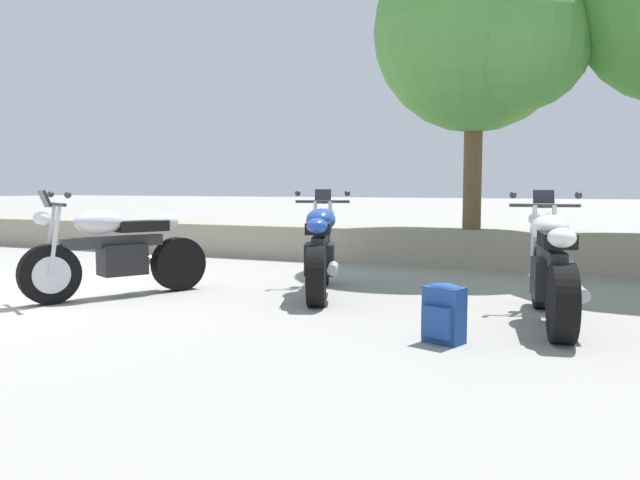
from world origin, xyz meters
name	(u,v)px	position (x,y,z in m)	size (l,w,h in m)	color
ground_plane	(6,298)	(0.00, 0.00, 0.00)	(120.00, 120.00, 0.00)	gray
stone_wall	(234,239)	(0.00, 4.80, 0.28)	(36.00, 0.80, 0.55)	gray
motorcycle_silver_near_left	(115,253)	(1.04, 0.55, 0.49)	(1.18, 1.88, 1.18)	black
motorcycle_blue_centre	(320,251)	(3.03, 1.60, 0.49)	(0.98, 1.99, 1.18)	black
motorcycle_white_far_right	(551,269)	(5.51, 1.02, 0.49)	(0.77, 2.06, 1.18)	black
rider_backpack	(444,312)	(4.80, -0.08, 0.24)	(0.34, 0.32, 0.47)	navy
leafy_tree_far_left	(484,32)	(4.27, 4.92, 3.50)	(3.24, 3.08, 4.57)	brown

